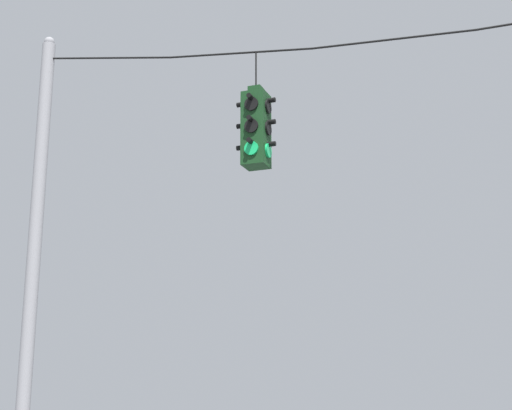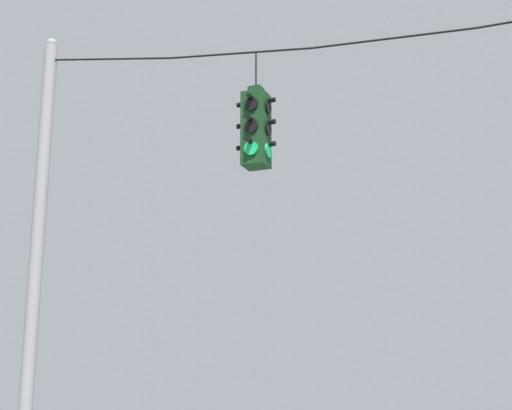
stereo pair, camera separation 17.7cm
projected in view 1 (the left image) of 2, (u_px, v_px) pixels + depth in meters
name	position (u px, v px, depth m)	size (l,w,h in m)	color
utility_pole_left	(32.00, 280.00, 11.80)	(0.21, 0.21, 8.00)	gray
traffic_light_near_left_pole	(256.00, 129.00, 11.04)	(0.58, 0.58, 1.73)	#143819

